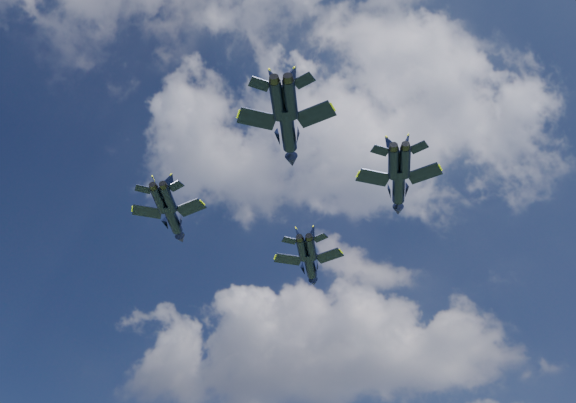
# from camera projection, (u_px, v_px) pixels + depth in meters

# --- Properties ---
(jet_lead) EXTENTS (11.65, 14.89, 3.57)m
(jet_lead) POSITION_uv_depth(u_px,v_px,m) (310.00, 266.00, 106.96)
(jet_lead) COLOR black
(jet_left) EXTENTS (11.63, 14.89, 3.57)m
(jet_left) POSITION_uv_depth(u_px,v_px,m) (173.00, 219.00, 98.68)
(jet_left) COLOR black
(jet_right) EXTENTS (12.45, 16.04, 3.83)m
(jet_right) POSITION_uv_depth(u_px,v_px,m) (399.00, 187.00, 93.86)
(jet_right) COLOR black
(jet_slot) EXTENTS (12.58, 16.28, 3.87)m
(jet_slot) POSITION_uv_depth(u_px,v_px,m) (288.00, 131.00, 82.12)
(jet_slot) COLOR black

